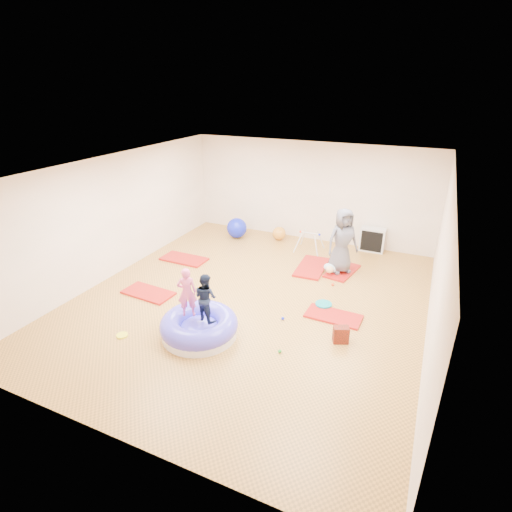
% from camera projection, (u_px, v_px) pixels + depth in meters
% --- Properties ---
extents(room, '(7.01, 8.01, 2.81)m').
position_uv_depth(room, '(250.00, 239.00, 7.98)').
color(room, '#C28B39').
rests_on(room, ground).
extents(gym_mat_front_left, '(1.17, 0.64, 0.05)m').
position_uv_depth(gym_mat_front_left, '(148.00, 293.00, 8.76)').
color(gym_mat_front_left, red).
rests_on(gym_mat_front_left, ground).
extents(gym_mat_mid_left, '(1.20, 0.61, 0.05)m').
position_uv_depth(gym_mat_mid_left, '(184.00, 259.00, 10.42)').
color(gym_mat_mid_left, red).
rests_on(gym_mat_mid_left, ground).
extents(gym_mat_center_back, '(0.71, 1.32, 0.05)m').
position_uv_depth(gym_mat_center_back, '(312.00, 267.00, 9.96)').
color(gym_mat_center_back, red).
rests_on(gym_mat_center_back, ground).
extents(gym_mat_right, '(1.10, 0.58, 0.05)m').
position_uv_depth(gym_mat_right, '(333.00, 316.00, 7.90)').
color(gym_mat_right, red).
rests_on(gym_mat_right, ground).
extents(gym_mat_rear_right, '(0.73, 1.18, 0.05)m').
position_uv_depth(gym_mat_rear_right, '(342.00, 271.00, 9.77)').
color(gym_mat_rear_right, red).
rests_on(gym_mat_rear_right, ground).
extents(inflatable_cushion, '(1.43, 1.43, 0.45)m').
position_uv_depth(inflatable_cushion, '(199.00, 327.00, 7.30)').
color(inflatable_cushion, silver).
rests_on(inflatable_cushion, ground).
extents(child_pink, '(0.41, 0.37, 0.95)m').
position_uv_depth(child_pink, '(187.00, 290.00, 7.10)').
color(child_pink, '#F75C92').
rests_on(child_pink, inflatable_cushion).
extents(child_navy, '(0.51, 0.45, 0.90)m').
position_uv_depth(child_navy, '(205.00, 295.00, 6.98)').
color(child_navy, '#121B33').
rests_on(child_navy, inflatable_cushion).
extents(adult_caregiver, '(0.91, 0.88, 1.57)m').
position_uv_depth(adult_caregiver, '(342.00, 241.00, 9.41)').
color(adult_caregiver, '#51505D').
rests_on(adult_caregiver, gym_mat_rear_right).
extents(infant, '(0.39, 0.39, 0.23)m').
position_uv_depth(infant, '(331.00, 268.00, 9.60)').
color(infant, '#C5EEFE').
rests_on(infant, gym_mat_rear_right).
extents(ball_pit_balls, '(2.39, 3.88, 0.06)m').
position_uv_depth(ball_pit_balls, '(269.00, 313.00, 7.99)').
color(ball_pit_balls, green).
rests_on(ball_pit_balls, ground).
extents(exercise_ball_blue, '(0.59, 0.59, 0.59)m').
position_uv_depth(exercise_ball_blue, '(237.00, 228.00, 11.80)').
color(exercise_ball_blue, '#111ED9').
rests_on(exercise_ball_blue, ground).
extents(exercise_ball_orange, '(0.39, 0.39, 0.39)m').
position_uv_depth(exercise_ball_orange, '(279.00, 233.00, 11.68)').
color(exercise_ball_orange, orange).
rests_on(exercise_ball_orange, ground).
extents(infant_play_gym, '(0.71, 0.68, 0.55)m').
position_uv_depth(infant_play_gym, '(310.00, 239.00, 10.81)').
color(infant_play_gym, silver).
rests_on(infant_play_gym, ground).
extents(cube_shelf, '(0.65, 0.32, 0.65)m').
position_uv_depth(cube_shelf, '(372.00, 240.00, 10.85)').
color(cube_shelf, silver).
rests_on(cube_shelf, ground).
extents(balance_disc, '(0.34, 0.34, 0.08)m').
position_uv_depth(balance_disc, '(324.00, 305.00, 8.27)').
color(balance_disc, '#0B929B').
rests_on(balance_disc, ground).
extents(backpack, '(0.32, 0.26, 0.31)m').
position_uv_depth(backpack, '(341.00, 335.00, 7.10)').
color(backpack, '#9C1C06').
rests_on(backpack, ground).
extents(yellow_toy, '(0.21, 0.21, 0.03)m').
position_uv_depth(yellow_toy, '(122.00, 335.00, 7.32)').
color(yellow_toy, '#FFFE22').
rests_on(yellow_toy, ground).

